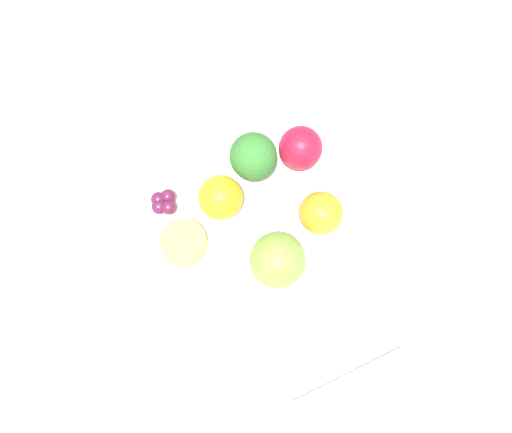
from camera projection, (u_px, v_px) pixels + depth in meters
name	position (u px, v px, depth m)	size (l,w,h in m)	color
ground_plane	(256.00, 236.00, 0.62)	(6.00, 6.00, 0.00)	gray
table_surface	(256.00, 233.00, 0.61)	(1.20, 1.20, 0.02)	silver
bowl	(256.00, 225.00, 0.58)	(0.26, 0.26, 0.04)	white
broccoli	(253.00, 157.00, 0.55)	(0.05, 0.05, 0.07)	#8CB76B
apple_red	(278.00, 260.00, 0.52)	(0.06, 0.06, 0.06)	olive
apple_green	(300.00, 148.00, 0.57)	(0.05, 0.05, 0.05)	#B7142D
orange_front	(321.00, 213.00, 0.54)	(0.05, 0.05, 0.05)	orange
orange_back	(221.00, 197.00, 0.55)	(0.05, 0.05, 0.05)	orange
grape_cluster	(164.00, 202.00, 0.56)	(0.03, 0.03, 0.02)	#511938
small_cup	(184.00, 243.00, 0.55)	(0.05, 0.05, 0.02)	#F4CC4C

